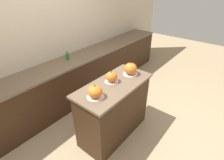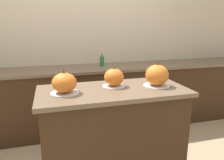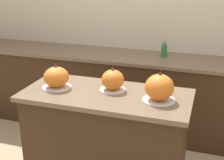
{
  "view_description": "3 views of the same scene",
  "coord_description": "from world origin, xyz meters",
  "px_view_note": "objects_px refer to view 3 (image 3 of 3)",
  "views": [
    {
      "loc": [
        -1.67,
        -1.32,
        2.28
      ],
      "look_at": [
        -0.06,
        -0.01,
        1.06
      ],
      "focal_mm": 28.0,
      "sensor_mm": 36.0,
      "label": 1
    },
    {
      "loc": [
        -0.48,
        -1.68,
        1.49
      ],
      "look_at": [
        -0.0,
        0.03,
        1.03
      ],
      "focal_mm": 35.0,
      "sensor_mm": 36.0,
      "label": 2
    },
    {
      "loc": [
        0.71,
        -2.0,
        1.83
      ],
      "look_at": [
        0.05,
        -0.01,
        1.07
      ],
      "focal_mm": 50.0,
      "sensor_mm": 36.0,
      "label": 3
    }
  ],
  "objects_px": {
    "pumpkin_cake_left": "(56,78)",
    "pumpkin_cake_right": "(159,88)",
    "pumpkin_cake_center": "(113,80)",
    "bottle_tall": "(164,49)"
  },
  "relations": [
    {
      "from": "pumpkin_cake_left",
      "to": "pumpkin_cake_right",
      "type": "xyz_separation_m",
      "value": [
        0.79,
        -0.0,
        0.01
      ]
    },
    {
      "from": "pumpkin_cake_left",
      "to": "pumpkin_cake_center",
      "type": "distance_m",
      "value": 0.43
    },
    {
      "from": "pumpkin_cake_left",
      "to": "bottle_tall",
      "type": "distance_m",
      "value": 1.46
    },
    {
      "from": "pumpkin_cake_right",
      "to": "bottle_tall",
      "type": "distance_m",
      "value": 1.34
    },
    {
      "from": "pumpkin_cake_left",
      "to": "pumpkin_cake_center",
      "type": "relative_size",
      "value": 1.11
    },
    {
      "from": "pumpkin_cake_center",
      "to": "pumpkin_cake_right",
      "type": "distance_m",
      "value": 0.37
    },
    {
      "from": "pumpkin_cake_center",
      "to": "bottle_tall",
      "type": "height_order",
      "value": "pumpkin_cake_center"
    },
    {
      "from": "pumpkin_cake_left",
      "to": "bottle_tall",
      "type": "bearing_deg",
      "value": 65.38
    },
    {
      "from": "pumpkin_cake_left",
      "to": "pumpkin_cake_center",
      "type": "xyz_separation_m",
      "value": [
        0.42,
        0.08,
        -0.0
      ]
    },
    {
      "from": "pumpkin_cake_center",
      "to": "pumpkin_cake_right",
      "type": "height_order",
      "value": "pumpkin_cake_right"
    }
  ]
}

